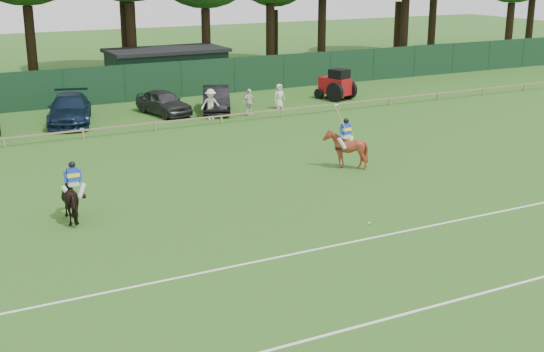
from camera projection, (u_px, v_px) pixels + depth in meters
ground at (300, 240)px, 24.64m from camera, size 160.00×160.00×0.00m
horse_dark at (75, 198)px, 26.29m from camera, size 0.91×1.97×1.66m
horse_chestnut at (345, 149)px, 32.89m from camera, size 1.65×1.80×1.78m
sedan_navy at (70, 109)px, 41.96m from camera, size 3.76×6.11×1.65m
hatch_grey at (164, 102)px, 44.43m from camera, size 2.68×4.69×1.50m
estate_black at (216, 99)px, 45.31m from camera, size 3.29×4.97×1.55m
spectator_left at (211, 104)px, 43.06m from camera, size 1.28×0.90×1.81m
spectator_mid at (249, 102)px, 44.04m from camera, size 1.04×0.67×1.65m
spectator_right at (279, 96)px, 46.23m from camera, size 0.82×0.59×1.57m
rider_dark at (73, 179)px, 26.07m from camera, size 0.94×0.37×1.41m
rider_chestnut at (346, 132)px, 32.66m from camera, size 0.95×0.54×2.05m
polo_ball at (369, 223)px, 26.07m from camera, size 0.09×0.09×0.09m
pitch_lines at (358, 278)px, 21.66m from camera, size 60.00×5.10×0.01m
pitch_rail at (138, 125)px, 39.81m from camera, size 62.10×0.10×0.50m
perimeter_fence at (95, 86)px, 47.23m from camera, size 92.08×0.08×2.50m
utility_shed at (167, 69)px, 52.36m from camera, size 8.40×4.40×3.04m
tree_row at (96, 85)px, 55.27m from camera, size 96.00×12.00×21.00m
tractor at (337, 85)px, 49.16m from camera, size 2.31×2.85×2.08m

